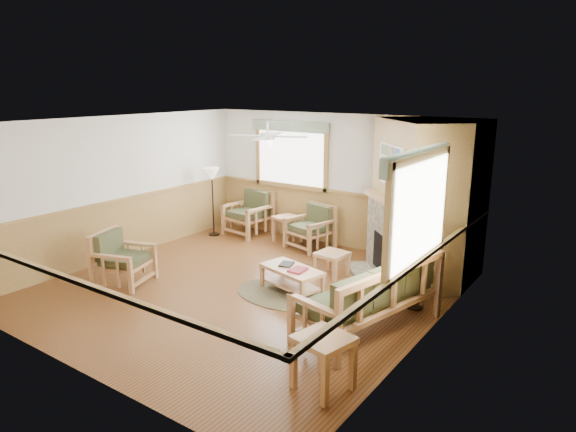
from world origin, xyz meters
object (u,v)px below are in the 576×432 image
Objects in this scene: floor_lamp_right at (418,252)px; floor_lamp_left at (213,202)px; armchair_back_left at (248,213)px; armchair_left at (123,258)px; end_table_sofa at (323,363)px; end_table_chairs at (287,229)px; armchair_back_right at (310,227)px; coffee_table at (292,280)px; footstool at (332,264)px; sofa at (369,295)px.

floor_lamp_left is at bearing 167.80° from floor_lamp_right.
armchair_back_left is 3.50m from armchair_left.
floor_lamp_left is (-5.08, 3.71, 0.45)m from end_table_sofa.
armchair_back_right is at bearing -6.81° from end_table_chairs.
armchair_back_left is at bearing 154.67° from coffee_table.
coffee_table is (2.69, -2.20, -0.27)m from armchair_back_left.
armchair_left is 1.60× the size of end_table_chairs.
end_table_sofa is at bearing -90.43° from floor_lamp_right.
armchair_back_left is at bearing -15.26° from armchair_left.
armchair_left is at bearing -75.71° from floor_lamp_left.
coffee_table is 1.03m from footstool.
end_table_chairs is 2.14m from footstool.
footstool is 0.32× the size of floor_lamp_left.
armchair_left is 0.86× the size of coffee_table.
armchair_back_right is 1.80× the size of footstool.
end_table_chairs is at bearing 17.20° from floor_lamp_left.
floor_lamp_left is (-2.25, -0.43, 0.32)m from armchair_back_right.
armchair_back_right is 2.36m from coffee_table.
floor_lamp_right reaches higher than footstool.
floor_lamp_right is (1.68, -0.43, 0.65)m from footstool.
end_table_sofa is at bearing -117.86° from armchair_left.
sofa is 2.46× the size of armchair_back_right.
footstool reaches higher than coffee_table.
end_table_sofa is 3.46m from footstool.
floor_lamp_left reaches higher than armchair_left.
end_table_chairs is 0.89× the size of end_table_sofa.
footstool is 3.53m from floor_lamp_left.
floor_lamp_left is 5.22m from floor_lamp_right.
sofa is 3.89× the size of end_table_chairs.
sofa is 4.17m from armchair_left.
armchair_back_left is at bearing 157.42° from footstool.
end_table_sofa reaches higher than footstool.
end_table_sofa is at bearing -61.35° from footstool.
coffee_table is 2.03m from floor_lamp_right.
footstool is at bearing -67.26° from armchair_left.
end_table_chairs is (-1.63, 2.20, 0.07)m from coffee_table.
floor_lamp_left reaches higher than footstool.
end_table_chairs is 0.32× the size of floor_lamp_right.
sofa is 5.03m from armchair_back_left.
end_table_sofa is 2.67m from floor_lamp_right.
armchair_back_right is 0.51× the size of floor_lamp_right.
end_table_chairs is 0.37× the size of floor_lamp_left.
sofa is 1.59m from end_table_sofa.
armchair_back_right is at bearing -41.85° from armchair_left.
floor_lamp_right reaches higher than floor_lamp_left.
armchair_back_left is 3.09m from footstool.
armchair_back_right reaches higher than footstool.
coffee_table is 2.73m from end_table_chairs.
armchair_left is at bearing -99.74° from armchair_back_right.
end_table_sofa is at bearing -36.19° from floor_lamp_left.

